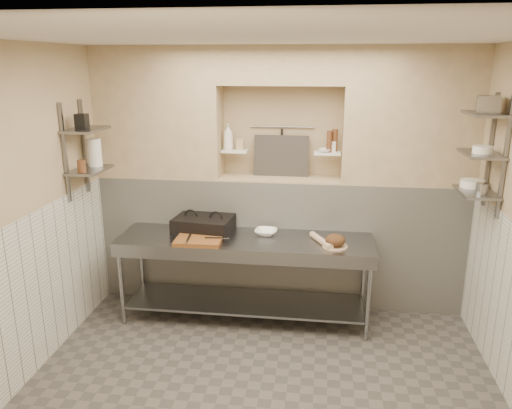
% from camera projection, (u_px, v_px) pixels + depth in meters
% --- Properties ---
extents(floor, '(4.00, 3.90, 0.10)m').
position_uv_depth(floor, '(260.00, 395.00, 4.17)').
color(floor, '#514C47').
rests_on(floor, ground).
extents(ceiling, '(4.00, 3.90, 0.10)m').
position_uv_depth(ceiling, '(261.00, 29.00, 3.37)').
color(ceiling, silver).
rests_on(ceiling, ground).
extents(wall_left, '(0.10, 3.90, 2.80)m').
position_uv_depth(wall_left, '(9.00, 221.00, 4.03)').
color(wall_left, tan).
rests_on(wall_left, ground).
extents(wall_back, '(4.00, 0.10, 2.80)m').
position_uv_depth(wall_back, '(282.00, 174.00, 5.68)').
color(wall_back, tan).
rests_on(wall_back, ground).
extents(wall_front, '(4.00, 0.10, 2.80)m').
position_uv_depth(wall_front, '(194.00, 406.00, 1.87)').
color(wall_front, tan).
rests_on(wall_front, ground).
extents(backwall_lower, '(4.00, 0.40, 1.40)m').
position_uv_depth(backwall_lower, '(279.00, 240.00, 5.63)').
color(backwall_lower, silver).
rests_on(backwall_lower, floor).
extents(alcove_sill, '(1.30, 0.40, 0.02)m').
position_uv_depth(alcove_sill, '(280.00, 178.00, 5.44)').
color(alcove_sill, tan).
rests_on(alcove_sill, backwall_lower).
extents(backwall_pillar_left, '(1.35, 0.40, 1.40)m').
position_uv_depth(backwall_pillar_left, '(159.00, 113.00, 5.41)').
color(backwall_pillar_left, tan).
rests_on(backwall_pillar_left, backwall_lower).
extents(backwall_pillar_right, '(1.35, 0.40, 1.40)m').
position_uv_depth(backwall_pillar_right, '(411.00, 116.00, 5.08)').
color(backwall_pillar_right, tan).
rests_on(backwall_pillar_right, backwall_lower).
extents(backwall_header, '(1.30, 0.40, 0.40)m').
position_uv_depth(backwall_header, '(282.00, 65.00, 5.11)').
color(backwall_header, tan).
rests_on(backwall_header, backwall_lower).
extents(wainscot_left, '(0.02, 3.90, 1.40)m').
position_uv_depth(wainscot_left, '(27.00, 299.00, 4.22)').
color(wainscot_left, silver).
rests_on(wainscot_left, floor).
extents(alcove_shelf_left, '(0.28, 0.16, 0.02)m').
position_uv_depth(alcove_shelf_left, '(235.00, 151.00, 5.42)').
color(alcove_shelf_left, white).
rests_on(alcove_shelf_left, backwall_lower).
extents(alcove_shelf_right, '(0.28, 0.16, 0.02)m').
position_uv_depth(alcove_shelf_right, '(327.00, 153.00, 5.29)').
color(alcove_shelf_right, white).
rests_on(alcove_shelf_right, backwall_lower).
extents(utensil_rail, '(0.70, 0.02, 0.02)m').
position_uv_depth(utensil_rail, '(282.00, 127.00, 5.45)').
color(utensil_rail, gray).
rests_on(utensil_rail, wall_back).
extents(hanging_steel, '(0.02, 0.02, 0.30)m').
position_uv_depth(hanging_steel, '(282.00, 142.00, 5.48)').
color(hanging_steel, black).
rests_on(hanging_steel, utensil_rail).
extents(splash_panel, '(0.60, 0.08, 0.45)m').
position_uv_depth(splash_panel, '(281.00, 156.00, 5.47)').
color(splash_panel, '#383330').
rests_on(splash_panel, alcove_sill).
extents(shelf_rail_left_a, '(0.03, 0.03, 0.95)m').
position_uv_depth(shelf_rail_left_a, '(84.00, 146.00, 5.10)').
color(shelf_rail_left_a, slate).
rests_on(shelf_rail_left_a, wall_left).
extents(shelf_rail_left_b, '(0.03, 0.03, 0.95)m').
position_uv_depth(shelf_rail_left_b, '(65.00, 153.00, 4.72)').
color(shelf_rail_left_b, slate).
rests_on(shelf_rail_left_b, wall_left).
extents(wall_shelf_left_lower, '(0.30, 0.50, 0.02)m').
position_uv_depth(wall_shelf_left_lower, '(90.00, 170.00, 4.95)').
color(wall_shelf_left_lower, slate).
rests_on(wall_shelf_left_lower, wall_left).
extents(wall_shelf_left_upper, '(0.30, 0.50, 0.03)m').
position_uv_depth(wall_shelf_left_upper, '(86.00, 130.00, 4.84)').
color(wall_shelf_left_upper, slate).
rests_on(wall_shelf_left_upper, wall_left).
extents(shelf_rail_right_a, '(0.03, 0.03, 1.05)m').
position_uv_depth(shelf_rail_right_a, '(490.00, 150.00, 4.59)').
color(shelf_rail_right_a, slate).
rests_on(shelf_rail_right_a, wall_right).
extents(shelf_rail_right_b, '(0.03, 0.03, 1.05)m').
position_uv_depth(shelf_rail_right_b, '(505.00, 158.00, 4.21)').
color(shelf_rail_right_b, slate).
rests_on(shelf_rail_right_b, wall_right).
extents(wall_shelf_right_lower, '(0.30, 0.50, 0.02)m').
position_uv_depth(wall_shelf_right_lower, '(476.00, 192.00, 4.51)').
color(wall_shelf_right_lower, slate).
rests_on(wall_shelf_right_lower, wall_right).
extents(wall_shelf_right_mid, '(0.30, 0.50, 0.02)m').
position_uv_depth(wall_shelf_right_mid, '(481.00, 154.00, 4.41)').
color(wall_shelf_right_mid, slate).
rests_on(wall_shelf_right_mid, wall_right).
extents(wall_shelf_right_upper, '(0.30, 0.50, 0.03)m').
position_uv_depth(wall_shelf_right_upper, '(486.00, 114.00, 4.32)').
color(wall_shelf_right_upper, slate).
rests_on(wall_shelf_right_upper, wall_right).
extents(prep_table, '(2.60, 0.70, 0.90)m').
position_uv_depth(prep_table, '(245.00, 262.00, 5.15)').
color(prep_table, gray).
rests_on(prep_table, floor).
extents(panini_press, '(0.64, 0.50, 0.16)m').
position_uv_depth(panini_press, '(204.00, 224.00, 5.27)').
color(panini_press, black).
rests_on(panini_press, prep_table).
extents(cutting_board, '(0.47, 0.33, 0.04)m').
position_uv_depth(cutting_board, '(199.00, 241.00, 4.96)').
color(cutting_board, brown).
rests_on(cutting_board, prep_table).
extents(knife_blade, '(0.25, 0.05, 0.01)m').
position_uv_depth(knife_blade, '(217.00, 238.00, 4.96)').
color(knife_blade, gray).
rests_on(knife_blade, cutting_board).
extents(tongs, '(0.04, 0.23, 0.02)m').
position_uv_depth(tongs, '(188.00, 238.00, 4.92)').
color(tongs, gray).
rests_on(tongs, cutting_board).
extents(mixing_bowl, '(0.25, 0.25, 0.06)m').
position_uv_depth(mixing_bowl, '(266.00, 232.00, 5.19)').
color(mixing_bowl, white).
rests_on(mixing_bowl, prep_table).
extents(rolling_pin, '(0.24, 0.39, 0.06)m').
position_uv_depth(rolling_pin, '(321.00, 240.00, 4.94)').
color(rolling_pin, tan).
rests_on(rolling_pin, prep_table).
extents(bread_board, '(0.24, 0.24, 0.01)m').
position_uv_depth(bread_board, '(335.00, 246.00, 4.85)').
color(bread_board, tan).
rests_on(bread_board, prep_table).
extents(bread_loaf, '(0.19, 0.19, 0.12)m').
position_uv_depth(bread_loaf, '(335.00, 240.00, 4.83)').
color(bread_loaf, '#4C2D19').
rests_on(bread_loaf, bread_board).
extents(bottle_soap, '(0.11, 0.11, 0.28)m').
position_uv_depth(bottle_soap, '(228.00, 137.00, 5.39)').
color(bottle_soap, white).
rests_on(bottle_soap, alcove_shelf_left).
extents(jar_alcove, '(0.08, 0.08, 0.12)m').
position_uv_depth(jar_alcove, '(240.00, 145.00, 5.39)').
color(jar_alcove, tan).
rests_on(jar_alcove, alcove_shelf_left).
extents(bowl_alcove, '(0.17, 0.17, 0.04)m').
position_uv_depth(bowl_alcove, '(324.00, 150.00, 5.26)').
color(bowl_alcove, white).
rests_on(bowl_alcove, alcove_shelf_right).
extents(condiment_a, '(0.07, 0.07, 0.24)m').
position_uv_depth(condiment_a, '(335.00, 140.00, 5.28)').
color(condiment_a, brown).
rests_on(condiment_a, alcove_shelf_right).
extents(condiment_b, '(0.06, 0.06, 0.23)m').
position_uv_depth(condiment_b, '(329.00, 141.00, 5.25)').
color(condiment_b, brown).
rests_on(condiment_b, alcove_shelf_right).
extents(condiment_c, '(0.07, 0.07, 0.11)m').
position_uv_depth(condiment_c, '(334.00, 146.00, 5.29)').
color(condiment_c, white).
rests_on(condiment_c, alcove_shelf_right).
extents(jug_left, '(0.14, 0.14, 0.28)m').
position_uv_depth(jug_left, '(95.00, 152.00, 5.04)').
color(jug_left, white).
rests_on(jug_left, wall_shelf_left_lower).
extents(jar_left, '(0.08, 0.08, 0.12)m').
position_uv_depth(jar_left, '(82.00, 166.00, 4.78)').
color(jar_left, brown).
rests_on(jar_left, wall_shelf_left_lower).
extents(box_left_upper, '(0.11, 0.11, 0.15)m').
position_uv_depth(box_left_upper, '(82.00, 122.00, 4.75)').
color(box_left_upper, black).
rests_on(box_left_upper, wall_shelf_left_upper).
extents(bowl_right, '(0.22, 0.22, 0.07)m').
position_uv_depth(bowl_right, '(472.00, 184.00, 4.63)').
color(bowl_right, white).
rests_on(bowl_right, wall_shelf_right_lower).
extents(canister_right, '(0.10, 0.10, 0.10)m').
position_uv_depth(canister_right, '(482.00, 189.00, 4.36)').
color(canister_right, gray).
rests_on(canister_right, wall_shelf_right_lower).
extents(bowl_right_mid, '(0.17, 0.17, 0.06)m').
position_uv_depth(bowl_right_mid, '(483.00, 150.00, 4.38)').
color(bowl_right_mid, white).
rests_on(bowl_right_mid, wall_shelf_right_mid).
extents(basket_right, '(0.23, 0.26, 0.14)m').
position_uv_depth(basket_right, '(488.00, 104.00, 4.27)').
color(basket_right, gray).
rests_on(basket_right, wall_shelf_right_upper).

